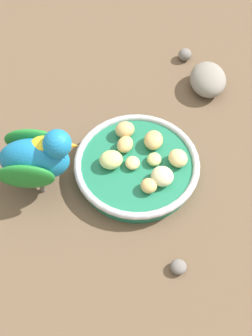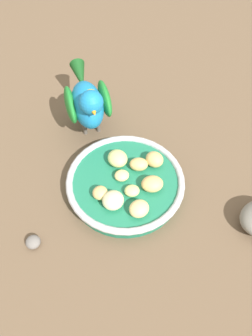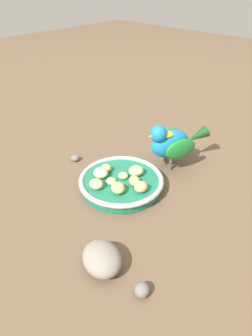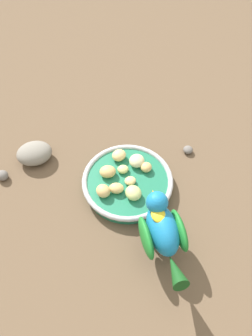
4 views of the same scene
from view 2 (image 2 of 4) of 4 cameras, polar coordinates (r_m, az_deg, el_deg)
ground_plane at (r=0.61m, az=1.51°, el=-1.74°), size 4.00×4.00×0.00m
feeding_bowl at (r=0.59m, az=-0.12°, el=-2.63°), size 0.21×0.21×0.03m
apple_piece_0 at (r=0.56m, az=1.04°, el=-3.98°), size 0.03×0.03×0.01m
apple_piece_1 at (r=0.59m, az=-1.48°, el=1.68°), size 0.04×0.04×0.02m
apple_piece_2 at (r=0.59m, az=2.36°, el=0.52°), size 0.04×0.04×0.02m
apple_piece_3 at (r=0.58m, az=-0.63°, el=-1.45°), size 0.03×0.03×0.01m
apple_piece_4 at (r=0.56m, az=-4.52°, el=-4.32°), size 0.04×0.04×0.02m
apple_piece_5 at (r=0.59m, az=4.97°, el=1.50°), size 0.03×0.04×0.03m
apple_piece_6 at (r=0.56m, az=4.46°, el=-2.84°), size 0.05×0.05×0.02m
apple_piece_7 at (r=0.54m, az=2.28°, el=-7.07°), size 0.04×0.03×0.02m
apple_piece_8 at (r=0.54m, az=-2.28°, el=-5.61°), size 0.05×0.05×0.02m
parrot at (r=0.65m, az=-6.63°, el=11.48°), size 0.11×0.19×0.13m
pebble_1 at (r=0.56m, az=-15.84°, el=-12.26°), size 0.03×0.03×0.02m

